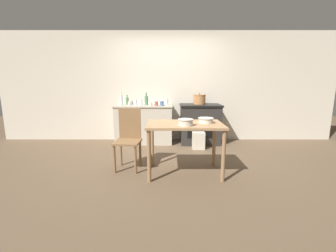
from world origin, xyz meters
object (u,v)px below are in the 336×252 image
Objects in this scene: bottle_center_right at (122,100)px; cup_end_right at (130,104)px; bottle_mid_left at (147,100)px; cup_mid_right at (157,104)px; stove at (201,124)px; work_table at (185,131)px; flour_sack at (199,141)px; mixing_bowl_large at (206,120)px; stock_pot at (200,99)px; bottle_far_left at (142,102)px; cup_right at (151,104)px; mixing_bowl_small at (186,122)px; bottle_center_left at (128,101)px; cup_far_right at (162,103)px; bottle_center at (137,102)px; chair at (129,137)px; bottle_left at (168,102)px.

bottle_center_right is 0.31m from cup_end_right.
bottle_mid_left is 2.91× the size of cup_mid_right.
work_table is at bearing -105.08° from stove.
mixing_bowl_large is (-0.07, -1.24, 0.64)m from flour_sack.
stock_pot is 1.58m from cup_end_right.
bottle_far_left is 0.29m from cup_end_right.
flour_sack is 4.53× the size of cup_right.
bottle_mid_left is at bearing 110.22° from mixing_bowl_small.
bottle_mid_left is at bearing 176.55° from stove.
stove is 1.66m from cup_end_right.
work_table is 1.91m from stock_pot.
cup_mid_right is at bearing -22.81° from bottle_center_left.
bottle_far_left is at bearing 177.15° from stock_pot.
flour_sack is 1.16m from cup_far_right.
cup_mid_right is (-0.99, -0.09, 0.47)m from stove.
bottle_center_right is (-1.33, 2.08, 0.15)m from mixing_bowl_small.
cup_mid_right is at bearing 5.83° from cup_right.
bottle_mid_left is at bearing 2.57° from bottle_center.
cup_mid_right is at bearing 155.77° from flour_sack.
bottle_mid_left is at bearing 90.56° from chair.
cup_mid_right is 0.13m from cup_right.
chair reaches higher than mixing_bowl_large.
bottle_mid_left is at bearing 121.40° from cup_right.
stove reaches higher than mixing_bowl_small.
cup_far_right is (0.50, 1.50, 0.41)m from chair.
bottle_center_left reaches higher than work_table.
bottle_far_left is at bearing 161.14° from cup_far_right.
flour_sack is 1.28× the size of stock_pot.
cup_mid_right reaches higher than stove.
bottle_left is 1.75× the size of cup_mid_right.
bottle_left reaches higher than cup_right.
bottle_center_left is at bearing 147.88° from bottle_center.
work_table is at bearing -65.13° from bottle_far_left.
cup_far_right is (0.82, -0.26, -0.04)m from bottle_center_left.
bottle_far_left reaches higher than cup_far_right.
bottle_left is at bearing 48.24° from cup_mid_right.
flour_sack is 3.48× the size of cup_far_right.
bottle_mid_left reaches higher than bottle_left.
mixing_bowl_large is 2.57× the size of cup_end_right.
bottle_center reaches higher than work_table.
bottle_center is at bearing -11.34° from bottle_center_right.
chair is 1.72m from bottle_far_left.
work_table is at bearing -171.34° from mixing_bowl_large.
mixing_bowl_small is 2.47m from bottle_center_left.
bottle_mid_left reaches higher than bottle_center.
bottle_center_right is (-1.72, 0.63, 0.81)m from flour_sack.
bottle_far_left is at bearing 138.66° from cup_right.
bottle_center reaches higher than cup_right.
bottle_far_left is at bearing 113.05° from mixing_bowl_small.
chair is 9.75× the size of cup_mid_right.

